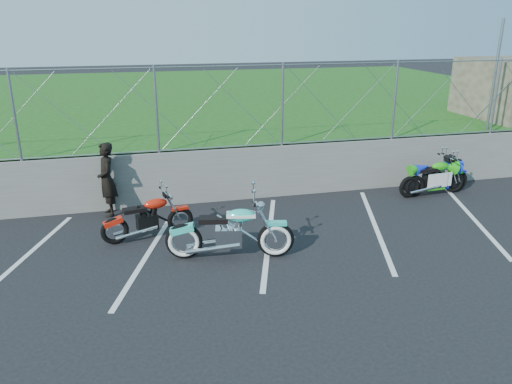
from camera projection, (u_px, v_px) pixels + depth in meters
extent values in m
plane|color=black|center=(283.00, 259.00, 9.37)|extent=(90.00, 90.00, 0.00)
cube|color=#61615C|center=(243.00, 173.00, 12.37)|extent=(30.00, 0.22, 1.30)
cube|color=#194A13|center=(193.00, 108.00, 21.55)|extent=(30.00, 20.00, 1.30)
cylinder|color=gray|center=(242.00, 66.00, 11.52)|extent=(28.00, 0.03, 0.03)
cylinder|color=gray|center=(242.00, 146.00, 12.14)|extent=(28.00, 0.03, 0.03)
cylinder|color=gray|center=(495.00, 76.00, 13.67)|extent=(0.08, 0.08, 3.00)
cube|color=silver|center=(18.00, 263.00, 9.19)|extent=(1.49, 4.31, 0.01)
cube|color=silver|center=(151.00, 249.00, 9.74)|extent=(1.49, 4.31, 0.01)
cube|color=silver|center=(269.00, 237.00, 10.28)|extent=(1.49, 4.31, 0.01)
cube|color=silver|center=(375.00, 226.00, 10.83)|extent=(1.49, 4.31, 0.01)
cube|color=silver|center=(472.00, 217.00, 11.37)|extent=(1.49, 4.31, 0.01)
torus|color=black|center=(184.00, 241.00, 9.28)|extent=(0.71, 0.25, 0.70)
torus|color=black|center=(276.00, 239.00, 9.35)|extent=(0.71, 0.25, 0.70)
cube|color=silver|center=(229.00, 237.00, 9.29)|extent=(0.53, 0.39, 0.36)
ellipsoid|color=#32CAB7|center=(241.00, 215.00, 9.16)|extent=(0.60, 0.36, 0.25)
cube|color=black|center=(213.00, 220.00, 9.16)|extent=(0.57, 0.35, 0.10)
cube|color=#32CAB7|center=(276.00, 223.00, 9.24)|extent=(0.43, 0.23, 0.06)
cylinder|color=silver|center=(254.00, 198.00, 9.06)|extent=(0.18, 0.75, 0.03)
torus|color=black|center=(115.00, 231.00, 9.90)|extent=(0.57, 0.21, 0.56)
torus|color=black|center=(180.00, 220.00, 10.46)|extent=(0.57, 0.21, 0.56)
cube|color=black|center=(147.00, 222.00, 10.15)|extent=(0.46, 0.33, 0.31)
ellipsoid|color=red|center=(156.00, 204.00, 10.11)|extent=(0.51, 0.31, 0.21)
cube|color=black|center=(135.00, 210.00, 9.95)|extent=(0.48, 0.30, 0.08)
cube|color=red|center=(180.00, 208.00, 10.37)|extent=(0.36, 0.20, 0.05)
cylinder|color=silver|center=(164.00, 192.00, 10.12)|extent=(0.16, 0.64, 0.03)
torus|color=black|center=(409.00, 187.00, 12.51)|extent=(0.57, 0.14, 0.57)
torus|color=black|center=(454.00, 182.00, 12.89)|extent=(0.57, 0.14, 0.57)
cube|color=black|center=(432.00, 181.00, 12.67)|extent=(0.45, 0.29, 0.32)
ellipsoid|color=green|center=(441.00, 166.00, 12.60)|extent=(0.51, 0.26, 0.22)
cube|color=black|center=(425.00, 170.00, 12.50)|extent=(0.48, 0.25, 0.08)
cube|color=green|center=(455.00, 172.00, 12.80)|extent=(0.37, 0.16, 0.06)
cylinder|color=silver|center=(447.00, 157.00, 12.58)|extent=(0.07, 0.68, 0.03)
torus|color=black|center=(415.00, 186.00, 12.57)|extent=(0.57, 0.15, 0.56)
torus|color=black|center=(458.00, 181.00, 12.97)|extent=(0.57, 0.15, 0.56)
cube|color=black|center=(436.00, 180.00, 12.74)|extent=(0.45, 0.30, 0.32)
ellipsoid|color=#162FD4|center=(445.00, 165.00, 12.68)|extent=(0.51, 0.27, 0.22)
cube|color=black|center=(430.00, 170.00, 12.56)|extent=(0.48, 0.26, 0.08)
cube|color=#162FD4|center=(459.00, 171.00, 12.89)|extent=(0.37, 0.17, 0.06)
cylinder|color=silver|center=(451.00, 157.00, 12.66)|extent=(0.08, 0.67, 0.03)
imported|color=black|center=(107.00, 180.00, 11.22)|extent=(0.50, 0.67, 1.69)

